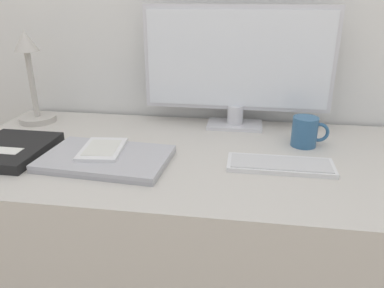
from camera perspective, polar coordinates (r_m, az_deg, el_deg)
desk at (r=1.27m, az=1.03°, el=-16.95°), size 1.44×0.65×0.74m
monitor at (r=1.25m, az=6.94°, el=11.90°), size 0.62×0.11×0.40m
keyboard at (r=1.02m, az=13.30°, el=-3.09°), size 0.28×0.11×0.01m
laptop at (r=1.05m, az=-12.95°, el=-2.17°), size 0.35×0.24×0.02m
ereader at (r=1.07m, az=-13.51°, el=-0.75°), size 0.13×0.17×0.01m
desk_lamp at (r=1.42m, az=-23.36°, el=9.62°), size 0.13×0.13×0.32m
notebook at (r=1.19m, az=-26.00°, el=-0.80°), size 0.21×0.25×0.03m
coffee_mug at (r=1.17m, az=16.90°, el=1.81°), size 0.11×0.08×0.09m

